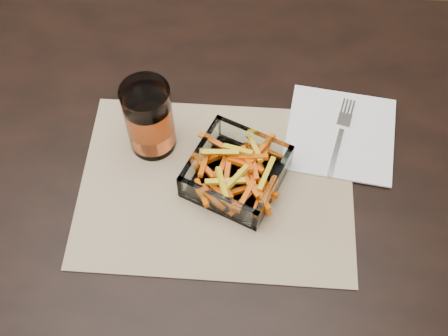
{
  "coord_description": "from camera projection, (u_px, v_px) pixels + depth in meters",
  "views": [
    {
      "loc": [
        0.16,
        -0.47,
        1.56
      ],
      "look_at": [
        0.13,
        -0.0,
        0.78
      ],
      "focal_mm": 45.0,
      "sensor_mm": 36.0,
      "label": 1
    }
  ],
  "objects": [
    {
      "name": "dining_table",
      "position": [
        154.0,
        196.0,
        1.02
      ],
      "size": [
        1.6,
        0.9,
        0.75
      ],
      "color": "black",
      "rests_on": "ground"
    },
    {
      "name": "fork",
      "position": [
        341.0,
        134.0,
        0.98
      ],
      "size": [
        0.06,
        0.17,
        0.0
      ],
      "rotation": [
        0.0,
        0.0,
        -0.24
      ],
      "color": "silver",
      "rests_on": "napkin"
    },
    {
      "name": "napkin",
      "position": [
        340.0,
        134.0,
        0.98
      ],
      "size": [
        0.21,
        0.21,
        0.0
      ],
      "primitive_type": "cube",
      "rotation": [
        0.0,
        0.0,
        -0.12
      ],
      "color": "white",
      "rests_on": "placemat"
    },
    {
      "name": "glass_bowl",
      "position": [
        236.0,
        173.0,
        0.91
      ],
      "size": [
        0.18,
        0.18,
        0.06
      ],
      "rotation": [
        0.0,
        0.0,
        -0.4
      ],
      "color": "white",
      "rests_on": "placemat"
    },
    {
      "name": "tumbler",
      "position": [
        149.0,
        120.0,
        0.92
      ],
      "size": [
        0.08,
        0.08,
        0.14
      ],
      "color": "white",
      "rests_on": "placemat"
    },
    {
      "name": "placemat",
      "position": [
        216.0,
        185.0,
        0.93
      ],
      "size": [
        0.45,
        0.33,
        0.0
      ],
      "primitive_type": "cube",
      "rotation": [
        0.0,
        0.0,
        0.0
      ],
      "color": "tan",
      "rests_on": "dining_table"
    }
  ]
}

